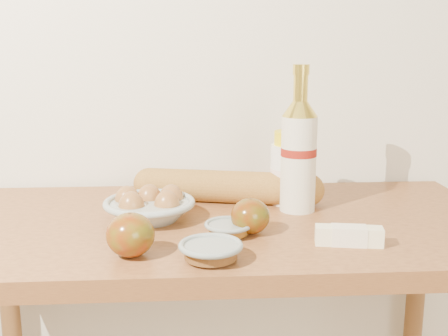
{
  "coord_description": "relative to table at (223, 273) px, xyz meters",
  "views": [
    {
      "loc": [
        -0.07,
        0.03,
        1.27
      ],
      "look_at": [
        0.0,
        1.15,
        1.02
      ],
      "focal_mm": 45.0,
      "sensor_mm": 36.0,
      "label": 1
    }
  ],
  "objects": [
    {
      "name": "back_wall",
      "position": [
        0.0,
        0.33,
        0.52
      ],
      "size": [
        3.5,
        0.02,
        2.6
      ],
      "primitive_type": "cube",
      "color": "silver",
      "rests_on": "ground"
    },
    {
      "name": "table",
      "position": [
        0.0,
        0.0,
        0.0
      ],
      "size": [
        1.2,
        0.6,
        0.9
      ],
      "color": "#9E6132",
      "rests_on": "ground"
    },
    {
      "name": "bourbon_bottle",
      "position": [
        0.17,
        0.06,
        0.26
      ],
      "size": [
        0.1,
        0.1,
        0.33
      ],
      "rotation": [
        0.0,
        0.0,
        0.35
      ],
      "color": "silver",
      "rests_on": "table"
    },
    {
      "name": "cream_bottle",
      "position": [
        0.16,
        0.12,
        0.2
      ],
      "size": [
        0.1,
        0.1,
        0.17
      ],
      "rotation": [
        0.0,
        0.0,
        -0.21
      ],
      "color": "white",
      "rests_on": "table"
    },
    {
      "name": "egg_bowl",
      "position": [
        -0.16,
        0.01,
        0.15
      ],
      "size": [
        0.21,
        0.21,
        0.07
      ],
      "rotation": [
        0.0,
        0.0,
        0.06
      ],
      "color": "#98A6A2",
      "rests_on": "table"
    },
    {
      "name": "baguette",
      "position": [
        0.02,
        0.13,
        0.16
      ],
      "size": [
        0.46,
        0.17,
        0.08
      ],
      "rotation": [
        0.0,
        0.0,
        -0.22
      ],
      "color": "#B78237",
      "rests_on": "table"
    },
    {
      "name": "apple_redgreen_front",
      "position": [
        -0.18,
        -0.2,
        0.16
      ],
      "size": [
        0.1,
        0.1,
        0.08
      ],
      "rotation": [
        0.0,
        0.0,
        -0.17
      ],
      "color": "#8C0A07",
      "rests_on": "table"
    },
    {
      "name": "apple_redgreen_right",
      "position": [
        0.05,
        -0.09,
        0.16
      ],
      "size": [
        0.1,
        0.1,
        0.07
      ],
      "rotation": [
        0.0,
        0.0,
        -0.29
      ],
      "color": "maroon",
      "rests_on": "table"
    },
    {
      "name": "sugar_bowl",
      "position": [
        -0.04,
        -0.23,
        0.14
      ],
      "size": [
        0.14,
        0.14,
        0.03
      ],
      "rotation": [
        0.0,
        0.0,
        0.26
      ],
      "color": "gray",
      "rests_on": "table"
    },
    {
      "name": "syrup_bowl",
      "position": [
        0.0,
        -0.1,
        0.14
      ],
      "size": [
        0.12,
        0.12,
        0.03
      ],
      "rotation": [
        0.0,
        0.0,
        0.35
      ],
      "color": "gray",
      "rests_on": "table"
    },
    {
      "name": "butter_stick",
      "position": [
        0.23,
        -0.17,
        0.14
      ],
      "size": [
        0.13,
        0.06,
        0.04
      ],
      "rotation": [
        0.0,
        0.0,
        -0.18
      ],
      "color": "#F6EEBE",
      "rests_on": "table"
    }
  ]
}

